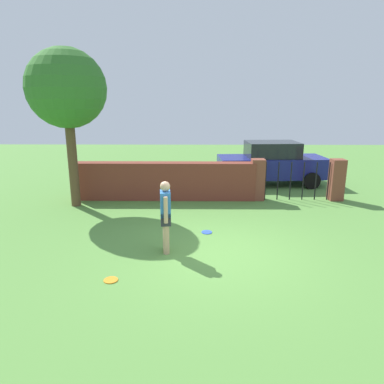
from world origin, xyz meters
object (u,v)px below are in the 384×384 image
tree (67,90)px  car (271,163)px  frisbee_blue (207,232)px  person (166,214)px  frisbee_orange (111,280)px

tree → car: (6.90, 3.09, -2.75)m
frisbee_blue → person: bearing=-128.6°
car → tree: bearing=-159.5°
tree → person: tree is taller
tree → frisbee_blue: tree is taller
person → frisbee_orange: size_ratio=6.00×
person → car: size_ratio=0.38×
tree → car: tree is taller
person → frisbee_orange: bearing=138.4°
frisbee_orange → tree: bearing=115.0°
car → frisbee_blue: (-2.73, -5.47, -0.85)m
tree → frisbee_orange: 6.50m
person → car: car is taller
tree → person: 5.52m
person → car: bearing=-35.5°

